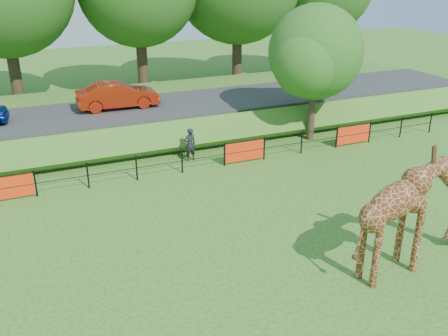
# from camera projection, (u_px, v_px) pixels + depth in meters

# --- Properties ---
(ground) EXTENTS (90.00, 90.00, 0.00)m
(ground) POSITION_uv_depth(u_px,v_px,m) (268.00, 269.00, 14.97)
(ground) COLOR #306018
(ground) RESTS_ON ground
(giraffe) EXTENTS (4.76, 1.49, 3.35)m
(giraffe) POSITION_uv_depth(u_px,v_px,m) (415.00, 215.00, 14.57)
(giraffe) COLOR #582912
(giraffe) RESTS_ON ground
(perimeter_fence) EXTENTS (28.07, 0.10, 1.10)m
(perimeter_fence) POSITION_uv_depth(u_px,v_px,m) (182.00, 161.00, 21.54)
(perimeter_fence) COLOR black
(perimeter_fence) RESTS_ON ground
(embankment) EXTENTS (40.00, 9.00, 1.30)m
(embankment) POSITION_uv_depth(u_px,v_px,m) (139.00, 114.00, 27.87)
(embankment) COLOR #306018
(embankment) RESTS_ON ground
(road) EXTENTS (40.00, 5.00, 0.12)m
(road) POSITION_uv_depth(u_px,v_px,m) (145.00, 108.00, 26.32)
(road) COLOR #2F2F31
(road) RESTS_ON embankment
(car_red) EXTENTS (4.23, 1.57, 1.38)m
(car_red) POSITION_uv_depth(u_px,v_px,m) (118.00, 95.00, 25.84)
(car_red) COLOR #AB230C
(car_red) RESTS_ON road
(visitor) EXTENTS (0.60, 0.43, 1.55)m
(visitor) POSITION_uv_depth(u_px,v_px,m) (190.00, 144.00, 22.81)
(visitor) COLOR black
(visitor) RESTS_ON ground
(tree_east) EXTENTS (5.40, 4.71, 6.76)m
(tree_east) POSITION_uv_depth(u_px,v_px,m) (317.00, 56.00, 24.26)
(tree_east) COLOR #332417
(tree_east) RESTS_ON ground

